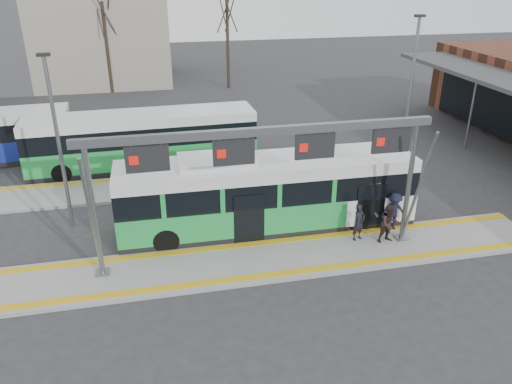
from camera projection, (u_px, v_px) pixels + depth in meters
ground at (275, 260)px, 19.48m from camera, size 120.00×120.00×0.00m
platform_main at (275, 259)px, 19.45m from camera, size 22.00×3.00×0.15m
platform_second at (162, 186)px, 25.77m from camera, size 20.00×3.00×0.15m
tactile_main at (275, 257)px, 19.41m from camera, size 22.00×2.65×0.02m
tactile_second at (161, 176)px, 26.76m from camera, size 20.00×0.35×0.02m
gantry at (266, 156)px, 17.84m from camera, size 13.00×1.68×5.20m
hero_bus at (266, 195)px, 21.27m from camera, size 12.59×2.81×3.45m
bg_bus_green at (143, 141)px, 27.80m from camera, size 12.50×3.03×3.11m
passenger_a at (359, 222)px, 20.37m from camera, size 0.67×0.56×1.58m
passenger_b at (389, 224)px, 20.19m from camera, size 0.86×0.70×1.63m
passenger_c at (394, 212)px, 21.10m from camera, size 1.16×0.75×1.69m
tree_left at (103, 15)px, 41.90m from camera, size 1.40×1.40×8.69m
tree_mid at (227, 13)px, 43.73m from camera, size 1.40×1.40×8.69m
lamp_west at (58, 140)px, 20.37m from camera, size 0.50×0.25×7.46m
lamp_east at (410, 96)px, 25.29m from camera, size 0.50×0.25×8.35m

